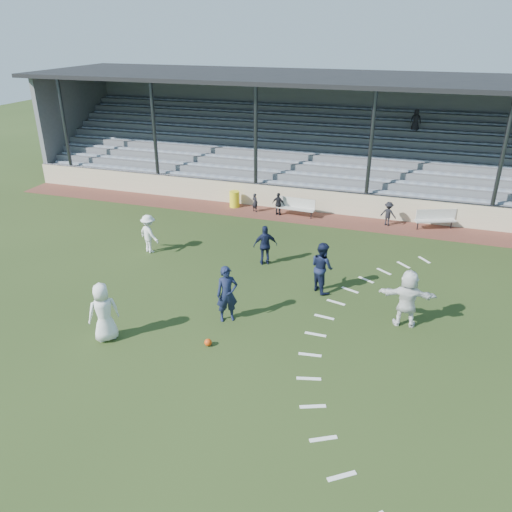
# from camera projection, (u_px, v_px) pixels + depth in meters

# --- Properties ---
(ground) EXTENTS (90.00, 90.00, 0.00)m
(ground) POSITION_uv_depth(u_px,v_px,m) (233.00, 320.00, 17.01)
(ground) COLOR #273817
(ground) RESTS_ON ground
(cinder_track) EXTENTS (34.00, 2.00, 0.02)m
(cinder_track) POSITION_uv_depth(u_px,v_px,m) (303.00, 217.00, 26.06)
(cinder_track) COLOR brown
(cinder_track) RESTS_ON ground
(retaining_wall) EXTENTS (34.00, 0.18, 1.20)m
(retaining_wall) POSITION_uv_depth(u_px,v_px,m) (308.00, 200.00, 26.71)
(retaining_wall) COLOR beige
(retaining_wall) RESTS_ON ground
(bench_left) EXTENTS (2.02, 0.58, 0.95)m
(bench_left) POSITION_uv_depth(u_px,v_px,m) (296.00, 205.00, 25.98)
(bench_left) COLOR beige
(bench_left) RESTS_ON cinder_track
(bench_right) EXTENTS (2.00, 1.19, 0.95)m
(bench_right) POSITION_uv_depth(u_px,v_px,m) (436.00, 217.00, 24.38)
(bench_right) COLOR beige
(bench_right) RESTS_ON cinder_track
(trash_bin) EXTENTS (0.55, 0.55, 0.88)m
(trash_bin) POSITION_uv_depth(u_px,v_px,m) (234.00, 199.00, 27.32)
(trash_bin) COLOR yellow
(trash_bin) RESTS_ON cinder_track
(football) EXTENTS (0.24, 0.24, 0.24)m
(football) POSITION_uv_depth(u_px,v_px,m) (208.00, 342.00, 15.60)
(football) COLOR #DB420C
(football) RESTS_ON ground
(player_white_lead) EXTENTS (1.12, 1.12, 1.97)m
(player_white_lead) POSITION_uv_depth(u_px,v_px,m) (104.00, 312.00, 15.59)
(player_white_lead) COLOR white
(player_white_lead) RESTS_ON ground
(player_navy_lead) EXTENTS (0.87, 0.79, 1.98)m
(player_navy_lead) POSITION_uv_depth(u_px,v_px,m) (227.00, 294.00, 16.62)
(player_navy_lead) COLOR #141B38
(player_navy_lead) RESTS_ON ground
(player_navy_mid) EXTENTS (1.20, 1.19, 1.96)m
(player_navy_mid) POSITION_uv_depth(u_px,v_px,m) (322.00, 267.00, 18.49)
(player_navy_mid) COLOR #141B38
(player_navy_mid) RESTS_ON ground
(player_white_wing) EXTENTS (1.28, 1.04, 1.72)m
(player_white_wing) POSITION_uv_depth(u_px,v_px,m) (149.00, 234.00, 21.75)
(player_white_wing) COLOR white
(player_white_wing) RESTS_ON ground
(player_navy_wing) EXTENTS (1.08, 0.81, 1.70)m
(player_navy_wing) POSITION_uv_depth(u_px,v_px,m) (265.00, 245.00, 20.65)
(player_navy_wing) COLOR #141B38
(player_navy_wing) RESTS_ON ground
(player_white_back) EXTENTS (1.91, 0.76, 2.01)m
(player_white_back) POSITION_uv_depth(u_px,v_px,m) (407.00, 298.00, 16.34)
(player_white_back) COLOR white
(player_white_back) RESTS_ON ground
(sub_left_near) EXTENTS (0.43, 0.37, 1.01)m
(sub_left_near) POSITION_uv_depth(u_px,v_px,m) (255.00, 203.00, 26.60)
(sub_left_near) COLOR black
(sub_left_near) RESTS_ON cinder_track
(sub_left_far) EXTENTS (0.75, 0.44, 1.20)m
(sub_left_far) POSITION_uv_depth(u_px,v_px,m) (278.00, 204.00, 26.08)
(sub_left_far) COLOR black
(sub_left_far) RESTS_ON cinder_track
(sub_right) EXTENTS (0.87, 0.63, 1.21)m
(sub_right) POSITION_uv_depth(u_px,v_px,m) (388.00, 214.00, 24.74)
(sub_right) COLOR black
(sub_right) RESTS_ON cinder_track
(grandstand) EXTENTS (34.60, 9.00, 6.61)m
(grandstand) POSITION_uv_depth(u_px,v_px,m) (327.00, 151.00, 30.10)
(grandstand) COLOR slate
(grandstand) RESTS_ON ground
(penalty_arc) EXTENTS (3.89, 14.63, 0.01)m
(penalty_arc) POSITION_uv_depth(u_px,v_px,m) (355.00, 341.00, 15.85)
(penalty_arc) COLOR white
(penalty_arc) RESTS_ON ground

